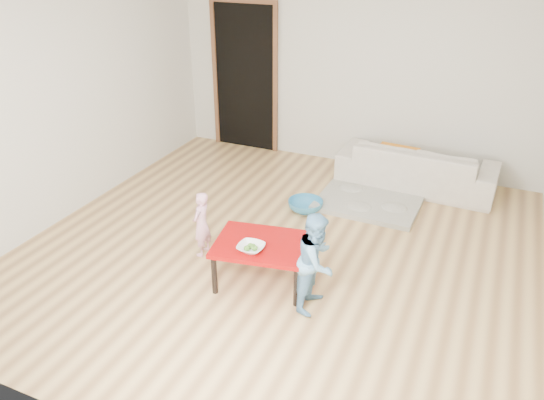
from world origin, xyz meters
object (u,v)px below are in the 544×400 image
Objects in this scene: child_pink at (202,224)px; basin at (305,206)px; child_blue at (317,261)px; bowl at (251,248)px; sofa at (417,166)px; red_table at (262,262)px.

child_pink is 1.67× the size of basin.
child_blue is at bearing 75.51° from child_pink.
bowl is 0.60m from child_blue.
child_blue is (-0.35, -2.77, 0.17)m from sofa.
sofa is 2.82× the size of child_pink.
child_blue is (1.31, -0.32, 0.11)m from child_pink.
basin is at bearing 93.32° from bowl.
child_pink is (-1.66, -2.45, 0.06)m from sofa.
red_table is 0.94× the size of child_blue.
bowl reaches higher than basin.
child_blue is 2.20× the size of basin.
child_blue reaches higher than child_pink.
child_pink is at bearing 153.75° from bowl.
bowl is 0.34× the size of child_pink.
child_blue is at bearing -12.53° from red_table.
red_table is (-0.91, -2.65, -0.07)m from sofa.
child_blue reaches higher than red_table.
basin is at bearing 50.88° from sofa.
red_table is 0.78m from child_pink.
sofa is 2.80m from child_blue.
child_blue is (0.60, 0.03, -0.00)m from bowl.
red_table is 2.07× the size of basin.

